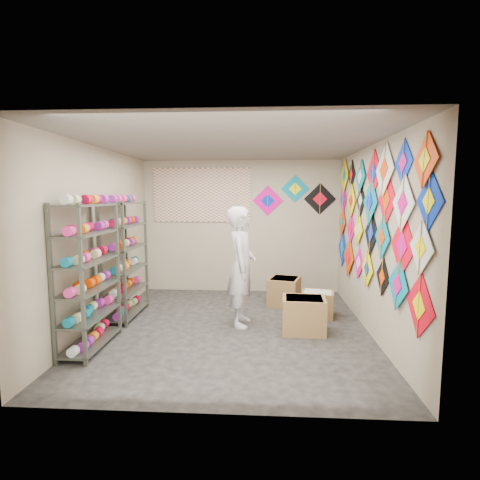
# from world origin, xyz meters

# --- Properties ---
(ground) EXTENTS (4.50, 4.50, 0.00)m
(ground) POSITION_xyz_m (0.00, 0.00, 0.00)
(ground) COLOR black
(room_walls) EXTENTS (4.50, 4.50, 4.50)m
(room_walls) POSITION_xyz_m (0.00, 0.00, 1.64)
(room_walls) COLOR tan
(room_walls) RESTS_ON ground
(shelf_rack_front) EXTENTS (0.40, 1.10, 1.90)m
(shelf_rack_front) POSITION_xyz_m (-1.78, -0.85, 0.95)
(shelf_rack_front) COLOR #4C5147
(shelf_rack_front) RESTS_ON ground
(shelf_rack_back) EXTENTS (0.40, 1.10, 1.90)m
(shelf_rack_back) POSITION_xyz_m (-1.78, 0.45, 0.95)
(shelf_rack_back) COLOR #4C5147
(shelf_rack_back) RESTS_ON ground
(string_spools) EXTENTS (0.12, 2.36, 0.12)m
(string_spools) POSITION_xyz_m (-1.78, -0.20, 1.05)
(string_spools) COLOR #F73095
(string_spools) RESTS_ON ground
(kite_wall_display) EXTENTS (0.05, 4.30, 2.11)m
(kite_wall_display) POSITION_xyz_m (1.98, -0.02, 1.64)
(kite_wall_display) COLOR red
(kite_wall_display) RESTS_ON room_walls
(back_wall_kites) EXTENTS (1.68, 0.02, 0.83)m
(back_wall_kites) POSITION_xyz_m (1.10, 2.24, 1.96)
(back_wall_kites) COLOR #DF008A
(back_wall_kites) RESTS_ON room_walls
(poster) EXTENTS (2.00, 0.01, 1.10)m
(poster) POSITION_xyz_m (-0.80, 2.23, 2.00)
(poster) COLOR #8B4AA1
(poster) RESTS_ON room_walls
(shopkeeper) EXTENTS (0.70, 0.49, 1.82)m
(shopkeeper) POSITION_xyz_m (0.13, 0.16, 0.91)
(shopkeeper) COLOR silver
(shopkeeper) RESTS_ON ground
(carton_a) EXTENTS (0.64, 0.54, 0.51)m
(carton_a) POSITION_xyz_m (1.05, -0.10, 0.26)
(carton_a) COLOR olive
(carton_a) RESTS_ON ground
(carton_b) EXTENTS (0.58, 0.51, 0.42)m
(carton_b) POSITION_xyz_m (1.36, 0.63, 0.21)
(carton_b) COLOR olive
(carton_b) RESTS_ON ground
(carton_c) EXTENTS (0.65, 0.69, 0.50)m
(carton_c) POSITION_xyz_m (0.85, 1.28, 0.25)
(carton_c) COLOR olive
(carton_c) RESTS_ON ground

